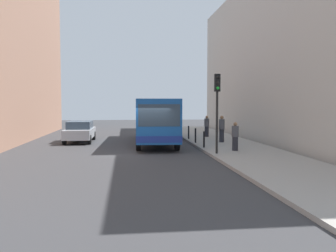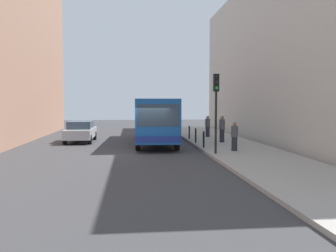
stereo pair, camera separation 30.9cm
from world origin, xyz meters
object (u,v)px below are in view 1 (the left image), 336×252
Objects in this scene: car_beside_bus at (80,131)px; pedestrian_mid_sidewalk at (222,129)px; pedestrian_near_signal at (235,137)px; bollard_far at (189,132)px; bus at (155,118)px; bollard_near at (204,139)px; bollard_mid at (196,135)px; traffic_light at (217,98)px; pedestrian_far_sidewalk at (207,126)px.

pedestrian_mid_sidewalk is at bearing 165.50° from car_beside_bus.
car_beside_bus is 2.81× the size of pedestrian_near_signal.
pedestrian_mid_sidewalk is at bearing -54.57° from bollard_far.
bollard_near is at bearing 123.93° from bus.
pedestrian_near_signal reaches higher than bollard_mid.
pedestrian_mid_sidewalk reaches higher than bollard_far.
pedestrian_near_signal reaches higher than car_beside_bus.
pedestrian_mid_sidewalk is (9.60, -2.58, 0.26)m from car_beside_bus.
traffic_light is at bearing -88.89° from bollard_mid.
bollard_far is at bearing -179.90° from car_beside_bus.
bollard_mid is 0.58× the size of pedestrian_far_sidewalk.
traffic_light is 2.61× the size of pedestrian_near_signal.
bollard_near is 6.84m from pedestrian_far_sidewalk.
bollard_far is 6.97m from pedestrian_near_signal.
pedestrian_near_signal is at bearing 36.99° from traffic_light.
car_beside_bus is 1.08× the size of traffic_light.
pedestrian_far_sidewalk is (1.68, 4.02, 0.34)m from bollard_mid.
pedestrian_far_sidewalk reaches higher than bollard_near.
pedestrian_far_sidewalk is (1.68, 6.62, 0.34)m from bollard_near.
bus reaches higher than bollard_mid.
bus is at bearing 148.67° from bollard_mid.
bollard_far is at bearing 90.00° from bollard_mid.
pedestrian_near_signal is (3.93, -5.78, -0.80)m from bus.
bus reaches higher than pedestrian_mid_sidewalk.
bollard_mid is (0.00, 2.60, 0.00)m from bollard_near.
traffic_light reaches higher than bollard_mid.
bollard_far is at bearing 117.90° from pedestrian_far_sidewalk.
bus is at bearing 107.79° from pedestrian_far_sidewalk.
pedestrian_mid_sidewalk is (1.79, -2.52, 0.42)m from bollard_far.
bollard_mid is at bearing 161.73° from car_beside_bus.
pedestrian_mid_sidewalk is (1.79, 0.08, 0.42)m from bollard_mid.
car_beside_bus is at bearing 135.21° from traffic_light.
pedestrian_near_signal is (1.38, -4.22, 0.30)m from bollard_mid.
pedestrian_far_sidewalk reaches higher than bollard_far.
traffic_light reaches higher than pedestrian_far_sidewalk.
bollard_near is 0.53× the size of pedestrian_mid_sidewalk.
bus is 6.79× the size of pedestrian_far_sidewalk.
pedestrian_far_sidewalk is (1.58, 9.21, -2.04)m from traffic_light.
pedestrian_mid_sidewalk is at bearing 169.26° from pedestrian_far_sidewalk.
bollard_mid is at bearing 151.00° from bus.
traffic_light is 2.51× the size of pedestrian_far_sidewalk.
bollard_near is 1.00× the size of bollard_mid.
bus is 11.70× the size of bollard_near.
pedestrian_mid_sidewalk is (0.42, 4.30, 0.11)m from pedestrian_near_signal.
car_beside_bus is 9.94m from pedestrian_mid_sidewalk.
bollard_mid is (2.56, -1.56, -1.10)m from bus.
car_beside_bus is 4.65× the size of bollard_far.
pedestrian_near_signal is (1.38, -1.62, 0.30)m from bollard_near.
pedestrian_far_sidewalk is at bearing 67.38° from bollard_mid.
bollard_far is 3.12m from pedestrian_mid_sidewalk.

